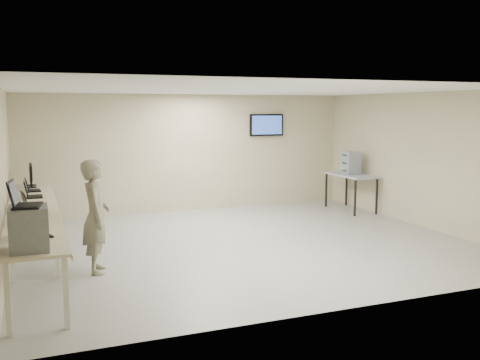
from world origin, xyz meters
name	(u,v)px	position (x,y,z in m)	size (l,w,h in m)	color
room	(245,167)	(0.03, 0.06, 1.41)	(8.01, 7.01, 2.81)	#97998B
workbench	(34,213)	(-3.59, 0.00, 0.83)	(0.76, 6.00, 0.90)	beige
equipment_box	(29,228)	(-3.65, -2.66, 1.14)	(0.41, 0.47, 0.49)	slate
laptop_on_box	(21,200)	(-3.71, -2.66, 1.47)	(0.37, 0.43, 0.30)	black
laptop_0	(33,231)	(-3.61, -2.02, 0.97)	(0.39, 0.42, 0.28)	black
laptop_1	(33,217)	(-3.60, -1.10, 0.98)	(0.33, 0.40, 0.30)	black
laptop_2	(29,204)	(-3.65, 0.04, 0.97)	(0.34, 0.38, 0.27)	black
laptop_3	(31,193)	(-3.62, 1.13, 0.98)	(0.31, 0.38, 0.29)	black
laptop_4	(31,188)	(-3.61, 1.89, 0.97)	(0.29, 0.35, 0.26)	black
monitor_near	(31,174)	(-3.60, 2.39, 1.17)	(0.20, 0.46, 0.45)	black
monitor_far	(31,172)	(-3.60, 2.72, 1.17)	(0.20, 0.45, 0.44)	black
soldier	(96,216)	(-2.72, -0.81, 0.86)	(0.63, 0.41, 1.72)	gray
side_table	(351,177)	(3.60, 2.01, 0.82)	(0.69, 1.48, 0.89)	#9EA2A8
storage_bins	(351,163)	(3.58, 2.01, 1.17)	(0.35, 0.39, 0.55)	#909BA9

